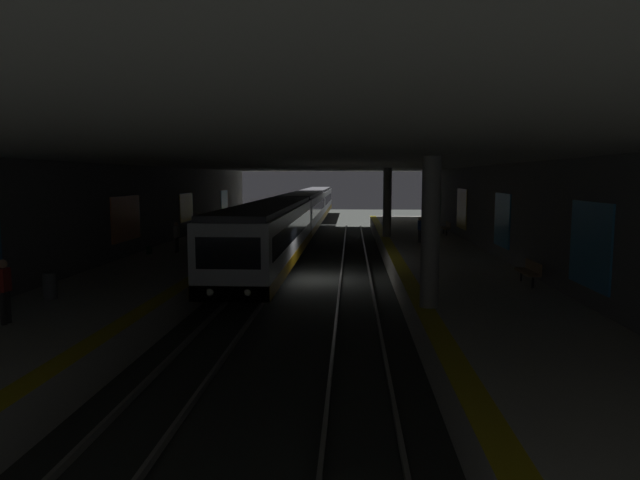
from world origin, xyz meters
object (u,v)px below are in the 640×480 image
Objects in this scene: bench_right_mid at (209,224)px; trash_bin at (50,286)px; bench_right_near at (200,227)px; person_standing_far at (177,236)px; pillar_far at (387,203)px; bench_left_mid at (446,227)px; bench_left_near at (529,270)px; pillar_near at (430,233)px; person_waiting_near at (420,229)px; backpack_on_floor at (149,250)px; person_walking_mid at (4,289)px; metro_train at (303,211)px.

bench_right_mid is 23.05m from trash_bin.
bench_right_near is 9.42m from person_standing_far.
pillar_far is 2.68× the size of bench_left_mid.
pillar_near is at bearing 132.41° from bench_left_near.
bench_left_mid is at bearing -95.80° from bench_right_mid.
person_waiting_near is at bearing -105.57° from bench_right_near.
pillar_near is at bearing -151.33° from bench_right_mid.
person_waiting_near is at bearing -68.56° from person_standing_far.
bench_left_near and bench_right_mid have the same top height.
bench_left_mid is at bearing -57.65° from backpack_on_floor.
pillar_far is 23.11m from trash_bin.
bench_left_near is 2.00× the size of trash_bin.
bench_right_near is 1.06× the size of person_standing_far.
person_walking_mid is at bearing 147.05° from bench_left_mid.
pillar_far is at bearing 14.42° from bench_left_near.
pillar_far is 2.94× the size of person_waiting_near.
pillar_near is at bearing 174.05° from person_waiting_near.
pillar_near is 11.38× the size of backpack_on_floor.
pillar_far is at bearing -31.84° from trash_bin.
person_walking_mid reaches higher than bench_right_mid.
bench_left_near is 1.06× the size of person_standing_far.
bench_right_mid is at bearing 40.85° from bench_left_near.
trash_bin is at bearing 142.52° from bench_left_mid.
trash_bin is at bearing -177.96° from bench_right_near.
bench_right_near is 1.00× the size of bench_right_mid.
bench_right_near is 2.44m from bench_right_mid.
bench_right_mid is at bearing 28.67° from pillar_near.
metro_train reaches higher than bench_left_mid.
metro_train is 20.42m from person_standing_far.
person_standing_far is at bearing -3.12° from trash_bin.
person_waiting_near is 14.30m from person_standing_far.
person_standing_far reaches higher than bench_left_near.
backpack_on_floor is at bearing -179.45° from bench_right_mid.
bench_left_mid is 1.06× the size of person_standing_far.
pillar_near is 22.30m from bench_left_mid.
bench_right_mid is (2.44, 0.00, 0.00)m from bench_right_near.
bench_left_near is at bearing -116.94° from person_standing_far.
person_walking_mid is at bearing 152.82° from pillar_far.
pillar_near is at bearing 169.15° from bench_left_mid.
bench_right_near is 20.61m from trash_bin.
bench_left_near is at bearing -47.59° from pillar_near.
pillar_near is 2.68× the size of bench_left_mid.
person_standing_far is (-19.80, 4.99, -0.12)m from metro_train.
person_standing_far reaches higher than trash_bin.
person_walking_mid is (-26.16, -1.24, 0.44)m from bench_right_mid.
bench_left_near is 1.10× the size of person_waiting_near.
person_waiting_near is at bearing -149.80° from pillar_far.
bench_left_mid and bench_right_near have the same top height.
metro_train is 35.12× the size of bench_left_near.
pillar_far is at bearing -150.38° from metro_train.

